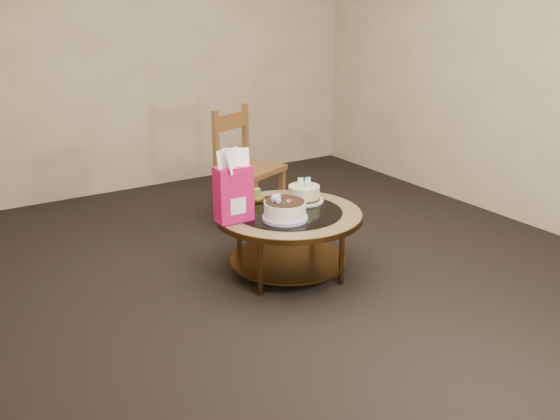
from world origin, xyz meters
TOP-DOWN VIEW (x-y plane):
  - ground at (0.00, 0.00)m, footprint 5.00×5.00m
  - room_walls at (0.00, 0.00)m, footprint 4.52×5.02m
  - coffee_table at (0.00, -0.00)m, footprint 1.02×1.02m
  - decorated_cake at (-0.11, -0.12)m, footprint 0.30×0.30m
  - cream_cake at (0.21, 0.12)m, footprint 0.28×0.28m
  - gift_bag at (-0.40, 0.04)m, footprint 0.24×0.18m
  - pillar_candle at (-0.07, 0.32)m, footprint 0.13×0.13m
  - dining_chair at (0.25, 1.03)m, footprint 0.59×0.59m

SIDE VIEW (x-z plane):
  - ground at x=0.00m, z-range 0.00..0.00m
  - coffee_table at x=0.00m, z-range 0.15..0.61m
  - pillar_candle at x=-0.07m, z-range 0.44..0.54m
  - dining_chair at x=0.25m, z-range 0.01..0.98m
  - cream_cake at x=0.21m, z-range 0.42..0.60m
  - decorated_cake at x=-0.11m, z-range 0.43..0.60m
  - gift_bag at x=-0.40m, z-range 0.46..0.93m
  - room_walls at x=0.00m, z-range 0.24..2.85m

